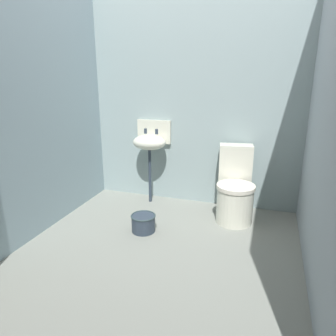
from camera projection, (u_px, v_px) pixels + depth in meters
ground_plane at (157, 257)px, 2.83m from camera, size 2.85×2.94×0.08m
wall_back at (195, 100)px, 3.66m from camera, size 2.85×0.10×2.47m
wall_left at (30, 107)px, 2.93m from camera, size 0.10×2.74×2.47m
wall_right at (335, 119)px, 2.17m from camera, size 0.10×2.74×2.47m
toilet_near_wall at (235, 191)px, 3.40m from camera, size 0.47×0.64×0.78m
sink at (150, 141)px, 3.75m from camera, size 0.42×0.35×0.99m
bucket at (143, 223)px, 3.19m from camera, size 0.25×0.25×0.18m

